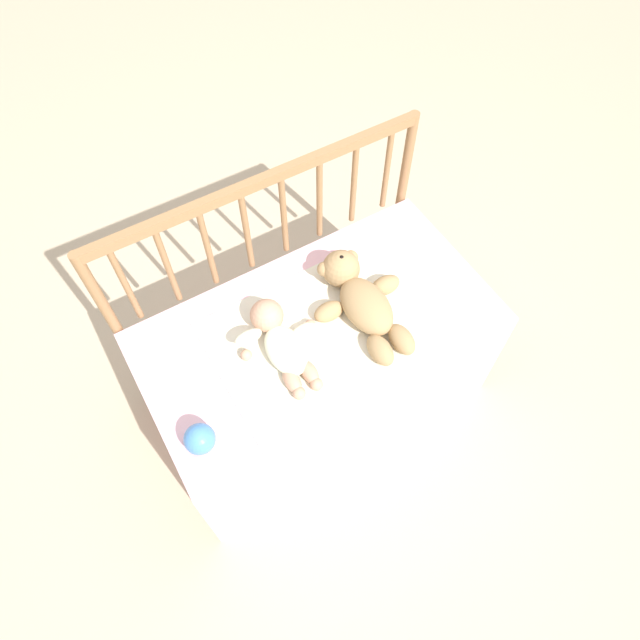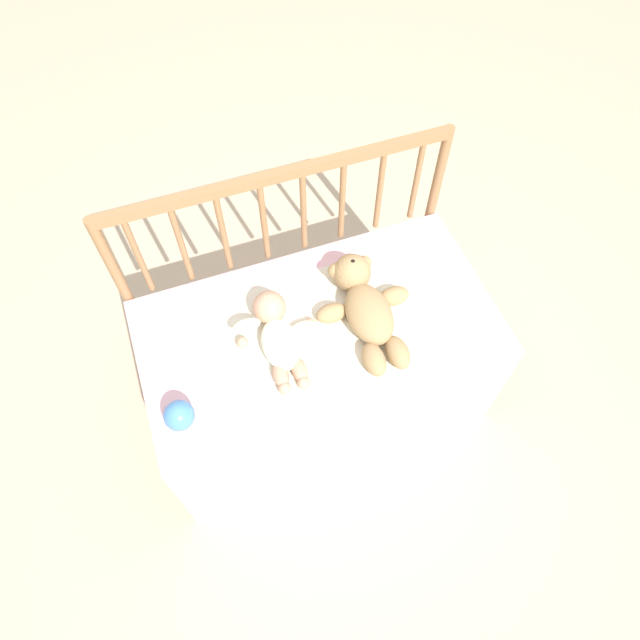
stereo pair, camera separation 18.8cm
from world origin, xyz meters
TOP-DOWN VIEW (x-y plane):
  - ground_plane at (0.00, 0.00)m, footprint 12.00×12.00m
  - crib_mattress at (0.00, 0.00)m, footprint 1.22×0.66m
  - crib_rail at (0.00, 0.35)m, footprint 1.22×0.04m
  - blanket at (0.03, -0.04)m, footprint 0.81×0.54m
  - teddy_bear at (0.17, -0.01)m, footprint 0.34×0.46m
  - baby at (-0.15, -0.01)m, footprint 0.28×0.37m
  - toy_ball at (-0.51, -0.18)m, footprint 0.09×0.09m

SIDE VIEW (x-z plane):
  - ground_plane at x=0.00m, z-range 0.00..0.00m
  - crib_mattress at x=0.00m, z-range 0.00..0.54m
  - blanket at x=0.03m, z-range 0.54..0.54m
  - baby at x=-0.15m, z-range 0.52..0.64m
  - toy_ball at x=-0.51m, z-range 0.54..0.63m
  - teddy_bear at x=0.17m, z-range 0.53..0.66m
  - crib_rail at x=0.00m, z-range 0.19..1.12m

